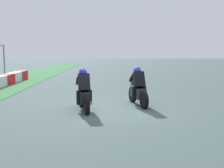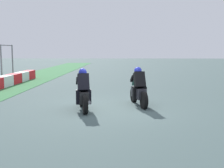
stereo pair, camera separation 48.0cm
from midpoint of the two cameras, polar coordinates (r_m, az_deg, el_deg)
The scene contains 3 objects.
ground_plane at distance 11.03m, azimuth -1.42°, elevation -4.66°, with size 120.00×120.00×0.00m, color #405352.
rider_lane_a at distance 11.42m, azimuth 3.93°, elevation -1.10°, with size 2.02×0.67×1.51m.
rider_lane_b at distance 10.53m, azimuth -6.87°, elevation -1.81°, with size 2.02×0.66×1.51m.
Camera 1 is at (-10.81, 0.02, 2.19)m, focal length 46.65 mm.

